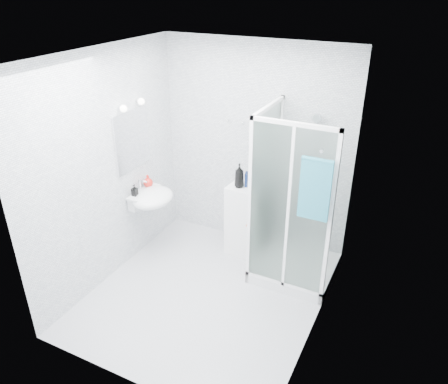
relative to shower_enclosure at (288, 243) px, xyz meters
The scene contains 12 objects.
room 1.33m from the shower_enclosure, 131.13° to the right, with size 2.40×2.60×2.60m.
shower_enclosure is the anchor object (origin of this frame).
wall_basin 1.72m from the shower_enclosure, 169.19° to the right, with size 0.46×0.56×0.35m.
mirror 2.16m from the shower_enclosure, behind, with size 0.02×0.60×0.70m, color white.
vanity_lights 2.35m from the shower_enclosure, behind, with size 0.10×0.40×0.08m.
wall_hooks 1.57m from the shower_enclosure, 151.98° to the left, with size 0.23×0.06×0.03m.
storage_cabinet 0.70m from the shower_enclosure, 159.84° to the left, with size 0.41×0.42×0.92m.
hand_towel 1.09m from the shower_enclosure, 49.71° to the right, with size 0.30×0.04×0.64m.
shampoo_bottle_a 0.97m from the shower_enclosure, 165.39° to the left, with size 0.11×0.12×0.30m, color black.
shampoo_bottle_b 0.90m from the shower_enclosure, 156.14° to the left, with size 0.11×0.11×0.25m, color #0B1B46.
soap_dispenser_orange 1.85m from the shower_enclosure, behind, with size 0.12×0.12×0.15m, color red.
soap_dispenser_black 1.90m from the shower_enclosure, 165.59° to the right, with size 0.06×0.06×0.14m, color black.
Camera 1 is at (1.88, -3.35, 3.24)m, focal length 35.00 mm.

